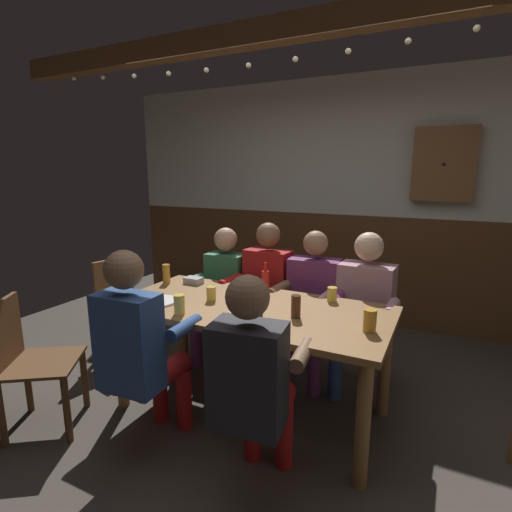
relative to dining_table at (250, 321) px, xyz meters
The scene contains 26 objects.
ground_plane 0.69m from the dining_table, 90.00° to the right, with size 6.42×6.42×0.00m, color #423A33.
back_wall_upper 2.49m from the dining_table, 90.00° to the left, with size 5.35×0.12×1.46m, color beige.
back_wall_wainscot 2.15m from the dining_table, 90.00° to the left, with size 5.35×0.12×1.20m, color brown.
ceiling_beam 1.94m from the dining_table, 90.00° to the left, with size 4.81×0.14×0.16m, color brown.
dining_table is the anchor object (origin of this frame).
person_0 0.91m from the dining_table, 133.75° to the left, with size 0.49×0.52×1.18m.
person_1 0.70m from the dining_table, 107.81° to the left, with size 0.55×0.52×1.24m.
person_2 0.70m from the dining_table, 72.19° to the left, with size 0.57×0.54×1.20m.
person_3 0.92m from the dining_table, 47.27° to the left, with size 0.56×0.54×1.22m.
person_4 0.76m from the dining_table, 119.62° to the right, with size 0.50×0.53×1.26m.
person_5 0.76m from the dining_table, 61.58° to the right, with size 0.52×0.56×1.21m.
chair_empty_near_left 1.45m from the dining_table, 145.92° to the right, with size 0.61×0.61×0.88m.
chair_empty_far_end 1.51m from the dining_table, 168.64° to the left, with size 0.52×0.52×0.88m.
condiment_caddy 0.73m from the dining_table, 156.84° to the left, with size 0.14×0.10×0.05m, color #B2B7BC.
plate_0 0.18m from the dining_table, 75.55° to the right, with size 0.22×0.22×0.01m, color white.
plate_1 0.65m from the dining_table, 160.33° to the right, with size 0.26×0.26×0.01m, color white.
bottle_0 0.32m from the dining_table, 89.33° to the left, with size 0.05×0.05×0.25m.
bottle_1 0.36m from the dining_table, 54.45° to the right, with size 0.07×0.07×0.22m.
pint_glass_0 0.60m from the dining_table, 36.19° to the left, with size 0.07×0.07×0.10m, color #E5C64C.
pint_glass_1 0.50m from the dining_table, 134.99° to the right, with size 0.07×0.07×0.12m, color #E5C64C.
pint_glass_2 0.40m from the dining_table, 10.39° to the right, with size 0.06×0.06×0.14m, color #4C2D19.
pint_glass_3 0.91m from the dining_table, 167.28° to the left, with size 0.06×0.06×0.15m, color gold.
pint_glass_4 0.83m from the dining_table, ahead, with size 0.07×0.07×0.13m, color gold.
pint_glass_5 0.34m from the dining_table, behind, with size 0.07×0.07×0.10m, color #E5C64C.
wall_dart_cabinet 2.51m from the dining_table, 62.44° to the left, with size 0.56×0.15×0.70m.
string_lights 1.76m from the dining_table, 90.00° to the left, with size 3.78×0.04×0.12m.
Camera 1 is at (1.17, -2.07, 1.66)m, focal length 27.70 mm.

